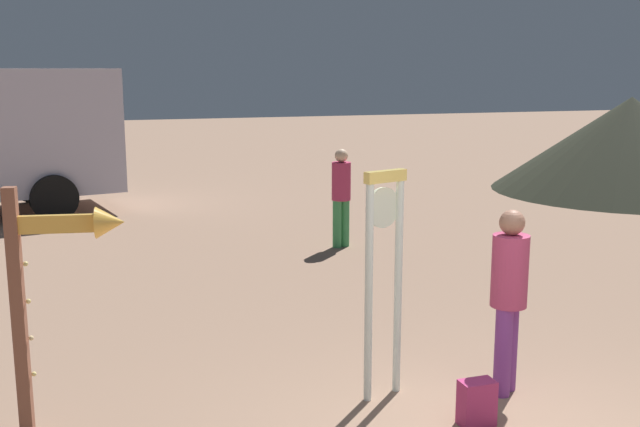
{
  "coord_description": "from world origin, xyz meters",
  "views": [
    {
      "loc": [
        -2.96,
        -4.19,
        2.91
      ],
      "look_at": [
        -0.16,
        4.19,
        1.2
      ],
      "focal_mm": 42.39,
      "sensor_mm": 36.0,
      "label": 1
    }
  ],
  "objects": [
    {
      "name": "person_distant",
      "position": [
        1.22,
        7.22,
        0.91
      ],
      "size": [
        0.31,
        0.31,
        1.62
      ],
      "color": "#3E9954",
      "rests_on": "ground_plane"
    },
    {
      "name": "standing_clock",
      "position": [
        -0.41,
        1.69,
        1.24
      ],
      "size": [
        0.43,
        0.2,
        2.05
      ],
      "color": "white",
      "rests_on": "ground_plane"
    },
    {
      "name": "arrow_sign",
      "position": [
        -3.11,
        1.87,
        1.35
      ],
      "size": [
        0.91,
        0.33,
        2.02
      ],
      "color": "#8E5641",
      "rests_on": "ground_plane"
    },
    {
      "name": "dome_tent",
      "position": [
        9.68,
        10.47,
        1.12
      ],
      "size": [
        6.32,
        6.32,
        2.25
      ],
      "color": "#272A1D",
      "rests_on": "ground_plane"
    },
    {
      "name": "backpack",
      "position": [
        0.11,
        0.92,
        0.19
      ],
      "size": [
        0.29,
        0.22,
        0.38
      ],
      "color": "#B63167",
      "rests_on": "ground_plane"
    },
    {
      "name": "person_near_clock",
      "position": [
        0.68,
        1.4,
        0.95
      ],
      "size": [
        0.32,
        0.32,
        1.69
      ],
      "color": "#81388E",
      "rests_on": "ground_plane"
    }
  ]
}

